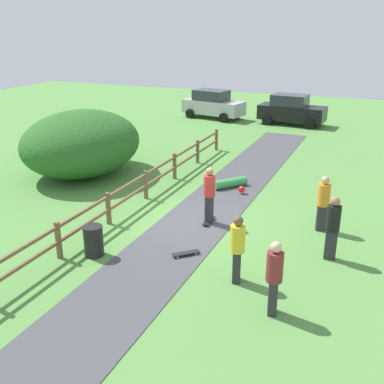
% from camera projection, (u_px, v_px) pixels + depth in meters
% --- Properties ---
extents(ground_plane, '(60.00, 60.00, 0.00)m').
position_uv_depth(ground_plane, '(196.00, 222.00, 15.61)').
color(ground_plane, '#568E42').
extents(asphalt_path, '(2.40, 28.00, 0.02)m').
position_uv_depth(asphalt_path, '(196.00, 221.00, 15.61)').
color(asphalt_path, '#47474C').
rests_on(asphalt_path, ground_plane).
extents(wooden_fence, '(0.12, 18.12, 1.10)m').
position_uv_depth(wooden_fence, '(128.00, 193.00, 16.34)').
color(wooden_fence, brown).
rests_on(wooden_fence, ground_plane).
extents(bush_large, '(4.72, 5.67, 2.79)m').
position_uv_depth(bush_large, '(81.00, 143.00, 20.03)').
color(bush_large, '#286023').
rests_on(bush_large, ground_plane).
extents(trash_bin, '(0.56, 0.56, 0.90)m').
position_uv_depth(trash_bin, '(94.00, 241.00, 13.24)').
color(trash_bin, black).
rests_on(trash_bin, ground_plane).
extents(skater_riding, '(0.39, 0.80, 1.90)m').
position_uv_depth(skater_riding, '(209.00, 192.00, 15.14)').
color(skater_riding, black).
rests_on(skater_riding, asphalt_path).
extents(skater_fallen, '(1.38, 1.35, 0.36)m').
position_uv_depth(skater_fallen, '(231.00, 183.00, 18.68)').
color(skater_fallen, green).
rests_on(skater_fallen, asphalt_path).
extents(skateboard_loose, '(0.71, 0.70, 0.08)m').
position_uv_depth(skateboard_loose, '(186.00, 253.00, 13.31)').
color(skateboard_loose, black).
rests_on(skateboard_loose, asphalt_path).
extents(bystander_maroon, '(0.46, 0.46, 1.82)m').
position_uv_depth(bystander_maroon, '(274.00, 275.00, 10.38)').
color(bystander_maroon, '#2D2D33').
rests_on(bystander_maroon, ground_plane).
extents(bystander_orange, '(0.48, 0.48, 1.82)m').
position_uv_depth(bystander_orange, '(323.00, 201.00, 14.65)').
color(bystander_orange, '#2D2D33').
rests_on(bystander_orange, ground_plane).
extents(bystander_yellow, '(0.46, 0.46, 1.83)m').
position_uv_depth(bystander_yellow, '(237.00, 246.00, 11.70)').
color(bystander_yellow, '#2D2D33').
rests_on(bystander_yellow, ground_plane).
extents(bystander_black, '(0.42, 0.42, 1.87)m').
position_uv_depth(bystander_black, '(333.00, 225.00, 12.83)').
color(bystander_black, '#2D2D33').
rests_on(bystander_black, ground_plane).
extents(parked_car_black, '(4.31, 2.23, 1.92)m').
position_uv_depth(parked_car_black, '(291.00, 110.00, 30.05)').
color(parked_car_black, black).
rests_on(parked_car_black, ground_plane).
extents(parked_car_silver, '(4.45, 2.61, 1.92)m').
position_uv_depth(parked_car_silver, '(213.00, 104.00, 32.04)').
color(parked_car_silver, '#B7B7BC').
rests_on(parked_car_silver, ground_plane).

